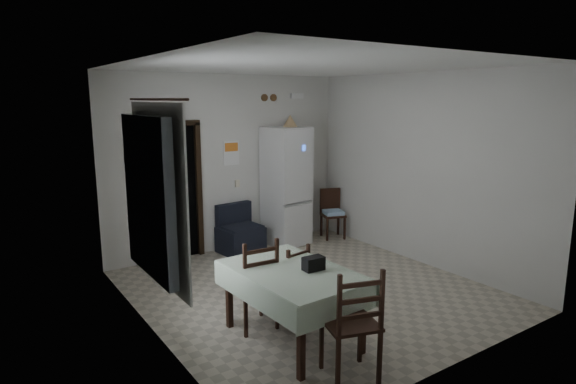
# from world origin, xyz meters

# --- Properties ---
(ground) EXTENTS (4.50, 4.50, 0.00)m
(ground) POSITION_xyz_m (0.00, 0.00, 0.00)
(ground) COLOR #A9A08A
(ground) RESTS_ON ground
(ceiling) EXTENTS (4.20, 4.50, 0.02)m
(ceiling) POSITION_xyz_m (0.00, 0.00, 2.90)
(ceiling) COLOR white
(ceiling) RESTS_ON ground
(wall_back) EXTENTS (4.20, 0.02, 2.90)m
(wall_back) POSITION_xyz_m (0.00, 2.25, 1.45)
(wall_back) COLOR silver
(wall_back) RESTS_ON ground
(wall_front) EXTENTS (4.20, 0.02, 2.90)m
(wall_front) POSITION_xyz_m (0.00, -2.25, 1.45)
(wall_front) COLOR silver
(wall_front) RESTS_ON ground
(wall_left) EXTENTS (0.02, 4.50, 2.90)m
(wall_left) POSITION_xyz_m (-2.10, 0.00, 1.45)
(wall_left) COLOR silver
(wall_left) RESTS_ON ground
(wall_right) EXTENTS (0.02, 4.50, 2.90)m
(wall_right) POSITION_xyz_m (2.10, 0.00, 1.45)
(wall_right) COLOR silver
(wall_right) RESTS_ON ground
(doorway) EXTENTS (1.06, 0.52, 2.22)m
(doorway) POSITION_xyz_m (-1.05, 2.45, 1.06)
(doorway) COLOR black
(doorway) RESTS_ON ground
(window_recess) EXTENTS (0.10, 1.20, 1.60)m
(window_recess) POSITION_xyz_m (-2.15, -0.20, 1.55)
(window_recess) COLOR silver
(window_recess) RESTS_ON ground
(curtain) EXTENTS (0.02, 1.45, 1.85)m
(curtain) POSITION_xyz_m (-2.04, -0.20, 1.55)
(curtain) COLOR silver
(curtain) RESTS_ON ground
(curtain_rod) EXTENTS (0.02, 1.60, 0.02)m
(curtain_rod) POSITION_xyz_m (-2.03, -0.20, 2.50)
(curtain_rod) COLOR black
(curtain_rod) RESTS_ON ground
(calendar) EXTENTS (0.28, 0.02, 0.40)m
(calendar) POSITION_xyz_m (0.05, 2.24, 1.62)
(calendar) COLOR white
(calendar) RESTS_ON ground
(calendar_image) EXTENTS (0.24, 0.01, 0.14)m
(calendar_image) POSITION_xyz_m (0.05, 2.23, 1.72)
(calendar_image) COLOR orange
(calendar_image) RESTS_ON ground
(light_switch) EXTENTS (0.08, 0.02, 0.12)m
(light_switch) POSITION_xyz_m (0.15, 2.24, 1.10)
(light_switch) COLOR beige
(light_switch) RESTS_ON ground
(vent_left) EXTENTS (0.12, 0.03, 0.12)m
(vent_left) POSITION_xyz_m (0.70, 2.23, 2.52)
(vent_left) COLOR brown
(vent_left) RESTS_ON ground
(vent_right) EXTENTS (0.12, 0.03, 0.12)m
(vent_right) POSITION_xyz_m (0.88, 2.23, 2.52)
(vent_right) COLOR brown
(vent_right) RESTS_ON ground
(emergency_light) EXTENTS (0.25, 0.07, 0.09)m
(emergency_light) POSITION_xyz_m (1.35, 2.21, 2.55)
(emergency_light) COLOR white
(emergency_light) RESTS_ON ground
(fridge) EXTENTS (0.74, 0.74, 2.03)m
(fridge) POSITION_xyz_m (0.94, 1.93, 1.02)
(fridge) COLOR silver
(fridge) RESTS_ON ground
(tan_cone) EXTENTS (0.26, 0.26, 0.20)m
(tan_cone) POSITION_xyz_m (1.01, 1.92, 2.13)
(tan_cone) COLOR tan
(tan_cone) RESTS_ON fridge
(navy_seat) EXTENTS (0.71, 0.69, 0.79)m
(navy_seat) POSITION_xyz_m (0.03, 1.93, 0.39)
(navy_seat) COLOR black
(navy_seat) RESTS_ON ground
(corner_chair) EXTENTS (0.49, 0.49, 0.89)m
(corner_chair) POSITION_xyz_m (1.83, 1.73, 0.44)
(corner_chair) COLOR black
(corner_chair) RESTS_ON ground
(dining_table) EXTENTS (1.04, 1.53, 0.77)m
(dining_table) POSITION_xyz_m (-0.95, -0.97, 0.39)
(dining_table) COLOR #A8BBA0
(dining_table) RESTS_ON ground
(black_bag) EXTENTS (0.22, 0.14, 0.14)m
(black_bag) POSITION_xyz_m (-0.77, -1.09, 0.84)
(black_bag) COLOR black
(black_bag) RESTS_ON dining_table
(dining_chair_far_left) EXTENTS (0.47, 0.47, 1.04)m
(dining_chair_far_left) POSITION_xyz_m (-1.13, -0.48, 0.52)
(dining_chair_far_left) COLOR black
(dining_chair_far_left) RESTS_ON ground
(dining_chair_far_right) EXTENTS (0.43, 0.43, 0.87)m
(dining_chair_far_right) POSITION_xyz_m (-0.64, -0.45, 0.43)
(dining_chair_far_right) COLOR black
(dining_chair_far_right) RESTS_ON ground
(dining_chair_near_head) EXTENTS (0.58, 0.58, 1.08)m
(dining_chair_near_head) POSITION_xyz_m (-0.91, -1.83, 0.54)
(dining_chair_near_head) COLOR black
(dining_chair_near_head) RESTS_ON ground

